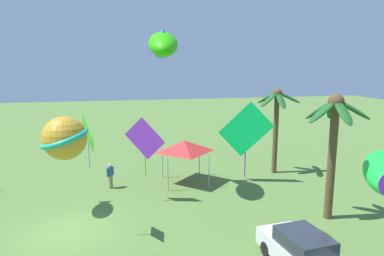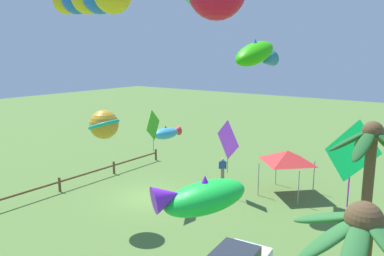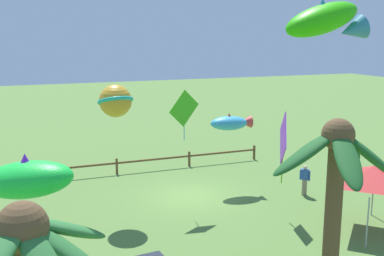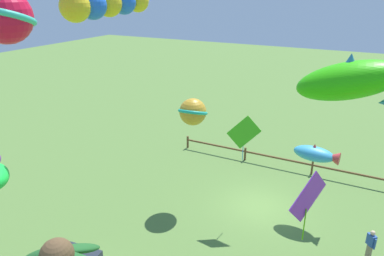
# 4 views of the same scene
# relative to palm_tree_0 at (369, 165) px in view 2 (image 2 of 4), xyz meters

# --- Properties ---
(ground_plane) EXTENTS (120.00, 120.00, 0.00)m
(ground_plane) POSITION_rel_palm_tree_0_xyz_m (-1.16, -12.72, -4.59)
(ground_plane) COLOR #567A38
(palm_tree_0) EXTENTS (3.11, 3.22, 6.31)m
(palm_tree_0) POSITION_rel_palm_tree_0_xyz_m (0.00, 0.00, 0.00)
(palm_tree_0) COLOR brown
(palm_tree_0) RESTS_ON ground
(rail_fence) EXTENTS (14.04, 0.12, 0.95)m
(rail_fence) POSITION_rel_palm_tree_0_xyz_m (-0.76, -17.97, -3.98)
(rail_fence) COLOR brown
(rail_fence) RESTS_ON ground
(spectator_0) EXTENTS (0.42, 0.44, 1.59)m
(spectator_0) POSITION_rel_palm_tree_0_xyz_m (-6.78, -10.80, -3.78)
(spectator_0) COLOR gray
(spectator_0) RESTS_ON ground
(festival_tent) EXTENTS (2.86, 2.86, 2.85)m
(festival_tent) POSITION_rel_palm_tree_0_xyz_m (-6.80, -6.05, -2.12)
(festival_tent) COLOR #9E9EA3
(festival_tent) RESTS_ON ground
(kite_fish_0) EXTENTS (2.35, 1.18, 0.94)m
(kite_fish_0) POSITION_rel_palm_tree_0_xyz_m (-3.73, -13.29, -1.00)
(kite_fish_0) COLOR #39A1D0
(kite_fish_1) EXTENTS (3.91, 1.91, 2.08)m
(kite_fish_1) POSITION_rel_palm_tree_0_xyz_m (-5.16, -7.58, 4.17)
(kite_fish_1) COLOR #2BC00B
(kite_ball_3) EXTENTS (1.77, 1.75, 1.48)m
(kite_ball_3) POSITION_rel_palm_tree_0_xyz_m (2.72, -12.00, 0.67)
(kite_ball_3) COLOR gold
(kite_diamond_5) EXTENTS (1.52, 3.32, 5.02)m
(kite_diamond_5) POSITION_rel_palm_tree_0_xyz_m (-6.12, -2.13, -1.11)
(kite_diamond_5) COLOR #0BD259
(kite_fish_6) EXTENTS (2.93, 2.47, 1.28)m
(kite_fish_6) POSITION_rel_palm_tree_0_xyz_m (6.93, -3.03, 0.18)
(kite_fish_6) COLOR green
(kite_diamond_7) EXTENTS (1.05, 2.13, 3.26)m
(kite_diamond_7) POSITION_rel_palm_tree_0_xyz_m (-4.12, -8.80, -0.97)
(kite_diamond_7) COLOR purple
(kite_diamond_9) EXTENTS (1.65, 0.53, 2.38)m
(kite_diamond_9) POSITION_rel_palm_tree_0_xyz_m (-0.39, -11.49, 0.21)
(kite_diamond_9) COLOR #44C81A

